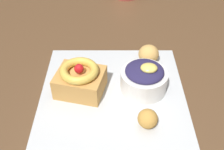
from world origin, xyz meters
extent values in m
cube|color=brown|center=(0.00, 0.00, 0.71)|extent=(1.30, 1.16, 0.04)
cylinder|color=brown|center=(-0.56, 0.49, 0.34)|extent=(0.07, 0.07, 0.69)
cube|color=silver|center=(-0.05, -0.21, 0.74)|extent=(0.29, 0.29, 0.01)
cube|color=#C68E47|center=(-0.12, -0.21, 0.76)|extent=(0.11, 0.10, 0.04)
torus|color=#E5BC4C|center=(-0.12, -0.21, 0.79)|extent=(0.09, 0.09, 0.02)
sphere|color=red|center=(-0.12, -0.21, 0.80)|extent=(0.02, 0.02, 0.02)
cylinder|color=white|center=(0.01, -0.20, 0.76)|extent=(0.09, 0.09, 0.04)
ellipsoid|color=#28234C|center=(0.01, -0.20, 0.79)|extent=(0.08, 0.08, 0.02)
ellipsoid|color=#EAD666|center=(0.02, -0.21, 0.80)|extent=(0.03, 0.03, 0.01)
ellipsoid|color=gold|center=(0.01, -0.30, 0.76)|extent=(0.04, 0.04, 0.03)
ellipsoid|color=tan|center=(0.03, -0.11, 0.76)|extent=(0.05, 0.04, 0.04)
camera|label=1|loc=(-0.05, -0.62, 1.14)|focal=44.99mm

